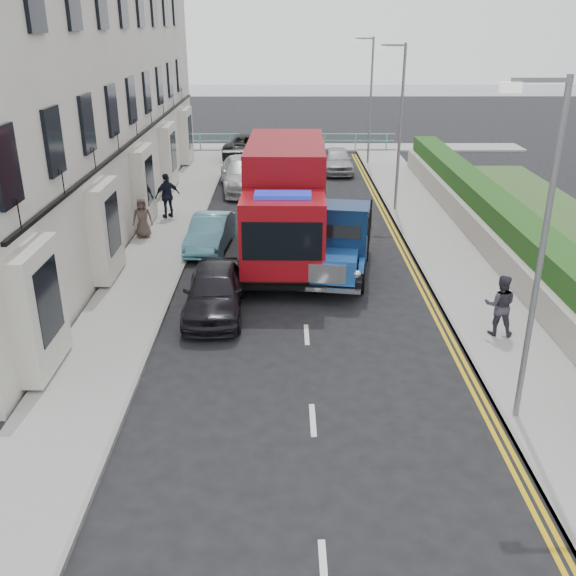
# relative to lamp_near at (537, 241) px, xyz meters

# --- Properties ---
(ground) EXTENTS (120.00, 120.00, 0.00)m
(ground) POSITION_rel_lamp_near_xyz_m (-4.18, 2.00, -4.00)
(ground) COLOR black
(ground) RESTS_ON ground
(pavement_west) EXTENTS (2.40, 38.00, 0.12)m
(pavement_west) POSITION_rel_lamp_near_xyz_m (-9.38, 11.00, -3.94)
(pavement_west) COLOR gray
(pavement_west) RESTS_ON ground
(pavement_east) EXTENTS (2.60, 38.00, 0.12)m
(pavement_east) POSITION_rel_lamp_near_xyz_m (1.12, 11.00, -3.94)
(pavement_east) COLOR gray
(pavement_east) RESTS_ON ground
(promenade) EXTENTS (30.00, 2.50, 0.12)m
(promenade) POSITION_rel_lamp_near_xyz_m (-4.18, 31.00, -3.94)
(promenade) COLOR gray
(promenade) RESTS_ON ground
(sea_plane) EXTENTS (120.00, 120.00, 0.00)m
(sea_plane) POSITION_rel_lamp_near_xyz_m (-4.18, 62.00, -4.00)
(sea_plane) COLOR #4D5B69
(sea_plane) RESTS_ON ground
(terrace_west) EXTENTS (6.31, 30.20, 14.25)m
(terrace_west) POSITION_rel_lamp_near_xyz_m (-13.65, 15.00, 3.17)
(terrace_west) COLOR beige
(terrace_west) RESTS_ON ground
(garden_east) EXTENTS (1.45, 28.00, 1.75)m
(garden_east) POSITION_rel_lamp_near_xyz_m (3.03, 11.00, -3.10)
(garden_east) COLOR #B2AD9E
(garden_east) RESTS_ON ground
(seafront_railing) EXTENTS (13.00, 0.08, 1.11)m
(seafront_railing) POSITION_rel_lamp_near_xyz_m (-4.18, 30.20, -3.42)
(seafront_railing) COLOR #59B2A5
(seafront_railing) RESTS_ON ground
(lamp_near) EXTENTS (1.23, 0.18, 7.00)m
(lamp_near) POSITION_rel_lamp_near_xyz_m (0.00, 0.00, 0.00)
(lamp_near) COLOR slate
(lamp_near) RESTS_ON ground
(lamp_mid) EXTENTS (1.23, 0.18, 7.00)m
(lamp_mid) POSITION_rel_lamp_near_xyz_m (0.00, 16.00, 0.00)
(lamp_mid) COLOR slate
(lamp_mid) RESTS_ON ground
(lamp_far) EXTENTS (1.23, 0.18, 7.00)m
(lamp_far) POSITION_rel_lamp_near_xyz_m (0.00, 26.00, 0.00)
(lamp_far) COLOR slate
(lamp_far) RESTS_ON ground
(bedford_lorry) EXTENTS (2.91, 5.60, 2.54)m
(bedford_lorry) POSITION_rel_lamp_near_xyz_m (-3.19, 7.92, -2.83)
(bedford_lorry) COLOR black
(bedford_lorry) RESTS_ON ground
(red_lorry) EXTENTS (2.75, 7.67, 3.99)m
(red_lorry) POSITION_rel_lamp_near_xyz_m (-4.74, 9.98, -1.88)
(red_lorry) COLOR black
(red_lorry) RESTS_ON ground
(parked_car_front) EXTENTS (1.70, 4.11, 1.39)m
(parked_car_front) POSITION_rel_lamp_near_xyz_m (-6.78, 5.42, -3.30)
(parked_car_front) COLOR black
(parked_car_front) RESTS_ON ground
(parked_car_mid) EXTENTS (1.63, 3.84, 1.23)m
(parked_car_mid) POSITION_rel_lamp_near_xyz_m (-7.51, 11.10, -3.38)
(parked_car_mid) COLOR #56A4B8
(parked_car_mid) RESTS_ON ground
(parked_car_rear) EXTENTS (2.87, 5.62, 1.56)m
(parked_car_rear) POSITION_rel_lamp_near_xyz_m (-6.78, 20.00, -3.22)
(parked_car_rear) COLOR silver
(parked_car_rear) RESTS_ON ground
(seafront_car_left) EXTENTS (3.19, 5.62, 1.48)m
(seafront_car_left) POSITION_rel_lamp_near_xyz_m (-6.91, 28.27, -3.26)
(seafront_car_left) COLOR black
(seafront_car_left) RESTS_ON ground
(seafront_car_right) EXTENTS (1.67, 3.98, 1.34)m
(seafront_car_right) POSITION_rel_lamp_near_xyz_m (-1.85, 23.93, -3.33)
(seafront_car_right) COLOR #9D9DA1
(seafront_car_right) RESTS_ON ground
(pedestrian_east_far) EXTENTS (0.93, 0.80, 1.67)m
(pedestrian_east_far) POSITION_rel_lamp_near_xyz_m (0.87, 3.80, -3.04)
(pedestrian_east_far) COLOR #34303B
(pedestrian_east_far) RESTS_ON pavement_east
(pedestrian_west_near) EXTENTS (1.16, 1.00, 1.87)m
(pedestrian_west_near) POSITION_rel_lamp_near_xyz_m (-9.66, 14.76, -2.94)
(pedestrian_west_near) COLOR black
(pedestrian_west_near) RESTS_ON pavement_west
(pedestrian_west_far) EXTENTS (0.81, 0.60, 1.53)m
(pedestrian_west_far) POSITION_rel_lamp_near_xyz_m (-10.18, 12.08, -3.11)
(pedestrian_west_far) COLOR #493934
(pedestrian_west_far) RESTS_ON pavement_west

